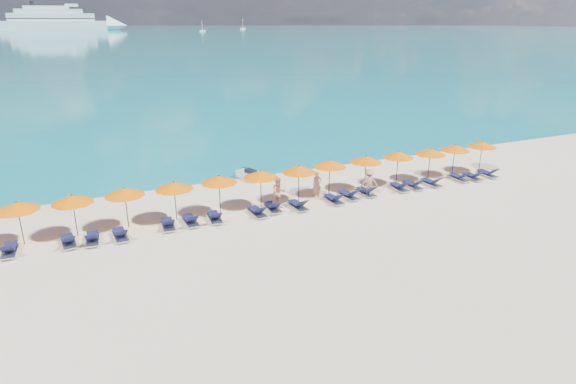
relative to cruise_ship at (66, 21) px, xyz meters
name	(u,v)px	position (x,y,z in m)	size (l,w,h in m)	color
ground	(311,231)	(2.96, -588.61, -9.33)	(1400.00, 1400.00, 0.00)	beige
sea	(69,29)	(2.96, 71.39, -9.32)	(1600.00, 1300.00, 0.01)	#1FA9B2
cruise_ship	(66,21)	(0.00, 0.00, 0.00)	(130.26, 34.91, 35.85)	white
sailboat_near	(202,31)	(118.24, -128.60, -8.28)	(5.56, 1.85, 10.19)	white
sailboat_far	(243,28)	(197.73, -18.42, -8.09)	(6.58, 2.19, 12.06)	white
jetski	(249,175)	(2.95, -579.07, -9.02)	(1.43, 2.25, 0.75)	silver
beachgoer_a	(317,184)	(5.63, -584.11, -8.51)	(0.60, 0.39, 1.64)	tan
beachgoer_b	(279,193)	(2.66, -584.96, -8.37)	(0.93, 0.54, 1.91)	tan
beachgoer_c	(369,183)	(8.69, -585.27, -8.46)	(1.13, 0.52, 1.75)	tan
umbrella_1	(17,206)	(-10.78, -584.17, -7.31)	(2.10, 2.10, 2.28)	black
umbrella_2	(72,199)	(-8.32, -584.19, -7.31)	(2.10, 2.10, 2.28)	black
umbrella_3	(124,192)	(-5.79, -584.15, -7.31)	(2.10, 2.10, 2.28)	black
umbrella_4	(174,186)	(-3.22, -584.22, -7.31)	(2.10, 2.10, 2.28)	black
umbrella_5	(219,179)	(-0.67, -584.15, -7.31)	(2.10, 2.10, 2.28)	black
umbrella_6	(261,174)	(1.83, -584.21, -7.31)	(2.10, 2.10, 2.28)	black
umbrella_7	(299,169)	(4.30, -584.24, -7.31)	(2.10, 2.10, 2.28)	black
umbrella_8	(330,164)	(6.59, -583.94, -7.31)	(2.10, 2.10, 2.28)	black
umbrella_9	(366,159)	(9.21, -584.05, -7.31)	(2.10, 2.10, 2.28)	black
umbrella_10	(398,155)	(11.80, -583.96, -7.31)	(2.10, 2.10, 2.28)	black
umbrella_11	(430,152)	(14.29, -584.23, -7.31)	(2.10, 2.10, 2.28)	black
umbrella_12	(455,148)	(16.59, -584.08, -7.31)	(2.10, 2.10, 2.28)	black
umbrella_13	(482,144)	(19.10, -584.12, -7.31)	(2.10, 2.10, 2.28)	black
lounger_2	(9,250)	(-11.34, -585.14, -9.09)	(0.72, 1.73, 0.66)	silver
lounger_3	(68,241)	(-8.76, -585.23, -9.09)	(0.79, 1.75, 0.66)	silver
lounger_4	(92,238)	(-7.67, -585.38, -9.09)	(0.78, 1.75, 0.66)	silver
lounger_5	(120,234)	(-6.33, -585.48, -9.09)	(0.72, 1.74, 0.66)	silver
lounger_6	(168,224)	(-3.86, -585.15, -9.09)	(0.74, 1.74, 0.66)	silver
lounger_7	(191,220)	(-2.65, -585.13, -9.09)	(0.68, 1.72, 0.66)	silver
lounger_8	(215,217)	(-1.31, -585.22, -9.09)	(0.74, 1.74, 0.66)	silver
lounger_9	(257,212)	(1.11, -585.45, -9.09)	(0.71, 1.73, 0.66)	silver
lounger_10	(273,207)	(2.20, -585.14, -9.09)	(0.70, 1.73, 0.66)	silver
lounger_11	(298,205)	(3.66, -585.48, -9.09)	(0.75, 1.74, 0.66)	silver
lounger_12	(334,199)	(6.08, -585.45, -9.09)	(0.68, 1.72, 0.66)	silver
lounger_13	(348,195)	(7.28, -585.19, -9.09)	(0.76, 1.75, 0.66)	silver
lounger_14	(366,192)	(8.61, -585.12, -9.09)	(0.68, 1.72, 0.66)	silver
lounger_15	(399,187)	(11.09, -585.22, -9.09)	(0.76, 1.75, 0.66)	silver
lounger_16	(413,185)	(12.18, -585.27, -9.09)	(0.62, 1.70, 0.66)	silver
lounger_17	(431,182)	(13.63, -585.36, -9.09)	(0.70, 1.73, 0.66)	silver
lounger_18	(459,177)	(16.12, -585.26, -9.09)	(0.64, 1.71, 0.66)	silver
lounger_19	(472,176)	(17.15, -585.47, -9.09)	(0.71, 1.73, 0.66)	silver
lounger_20	(487,173)	(18.62, -585.39, -9.09)	(0.66, 1.71, 0.66)	silver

